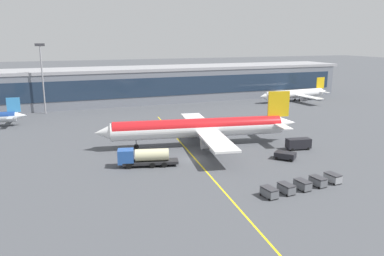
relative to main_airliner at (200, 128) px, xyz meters
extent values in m
plane|color=#47494F|center=(-4.82, -8.70, -3.92)|extent=(700.00, 700.00, 0.00)
cube|color=yellow|center=(-4.23, -6.70, -3.92)|extent=(8.88, 79.57, 0.01)
cube|color=slate|center=(-6.99, 62.27, 1.77)|extent=(173.65, 19.04, 11.39)
cube|color=#1E2D42|center=(-6.99, 52.69, 2.34)|extent=(168.44, 0.16, 6.38)
cube|color=#99999E|center=(-6.99, 62.27, 7.97)|extent=(177.13, 19.42, 1.00)
cylinder|color=white|center=(-0.29, 0.05, -0.14)|extent=(37.19, 9.92, 3.77)
cylinder|color=red|center=(-0.29, 0.05, 0.20)|extent=(36.43, 9.65, 3.62)
cone|color=white|center=(-19.87, 3.37, -0.14)|extent=(4.32, 4.16, 3.58)
cone|color=white|center=(19.48, -3.31, 0.24)|extent=(5.00, 3.92, 3.20)
cube|color=gold|center=(17.50, -2.97, 4.57)|extent=(4.89, 1.18, 5.65)
cube|color=white|center=(16.37, -6.60, 0.43)|extent=(2.98, 6.28, 0.24)
cube|color=white|center=(17.64, 0.83, 0.43)|extent=(2.98, 6.28, 0.24)
cube|color=white|center=(-0.43, -9.74, -0.42)|extent=(7.34, 16.16, 0.40)
cube|color=white|center=(2.81, 9.33, -0.42)|extent=(7.34, 16.16, 0.40)
cylinder|color=#939399|center=(-0.94, -6.81, -1.76)|extent=(3.21, 2.53, 2.07)
cylinder|color=#939399|center=(1.35, 6.74, -1.76)|extent=(3.21, 2.53, 2.07)
cylinder|color=black|center=(-13.45, 2.28, -3.42)|extent=(1.05, 0.56, 1.00)
cylinder|color=slate|center=(-13.45, 2.28, -2.47)|extent=(0.20, 0.20, 1.90)
cylinder|color=black|center=(1.62, -2.00, -3.42)|extent=(1.05, 0.56, 1.00)
cylinder|color=slate|center=(1.62, -2.00, -2.47)|extent=(0.20, 0.20, 1.90)
cylinder|color=black|center=(2.19, 1.35, -3.42)|extent=(1.05, 0.56, 1.00)
cylinder|color=slate|center=(2.19, 1.35, -2.47)|extent=(0.20, 0.20, 1.90)
cube|color=#232326|center=(-13.51, -9.56, -3.17)|extent=(10.31, 4.76, 0.50)
cube|color=#26519E|center=(-17.79, -8.54, -1.92)|extent=(3.31, 3.08, 2.50)
cube|color=black|center=(-19.01, -8.24, -1.42)|extent=(0.69, 2.27, 1.12)
cylinder|color=beige|center=(-13.24, -9.63, -1.82)|extent=(6.35, 3.54, 2.20)
cylinder|color=black|center=(-17.52, -9.82, -3.42)|extent=(1.05, 0.57, 1.00)
cylinder|color=black|center=(-16.97, -7.51, -3.42)|extent=(1.05, 0.57, 1.00)
cylinder|color=black|center=(-13.49, -10.79, -3.42)|extent=(1.05, 0.57, 1.00)
cylinder|color=black|center=(-12.94, -8.48, -3.42)|extent=(1.05, 0.57, 1.00)
cylinder|color=black|center=(-11.45, -11.28, -3.42)|extent=(1.05, 0.57, 1.00)
cylinder|color=black|center=(-10.90, -8.97, -3.42)|extent=(1.05, 0.57, 1.00)
cube|color=black|center=(11.58, -14.96, -3.07)|extent=(4.22, 4.38, 1.10)
cube|color=black|center=(10.96, -14.24, -2.88)|extent=(2.44, 2.36, 0.33)
cylinder|color=black|center=(9.93, -14.63, -3.62)|extent=(0.58, 0.62, 0.60)
cylinder|color=black|center=(11.49, -13.27, -3.62)|extent=(0.58, 0.62, 0.60)
cylinder|color=black|center=(11.67, -16.64, -3.62)|extent=(0.58, 0.62, 0.60)
cylinder|color=black|center=(13.23, -15.29, -3.62)|extent=(0.58, 0.62, 0.60)
cube|color=black|center=(18.05, -10.13, -2.62)|extent=(5.28, 2.89, 2.00)
cube|color=black|center=(16.82, -9.93, -2.27)|extent=(2.04, 2.15, 0.60)
cylinder|color=black|center=(16.17, -10.78, -3.62)|extent=(0.63, 0.34, 0.60)
cylinder|color=black|center=(16.48, -8.91, -3.62)|extent=(0.63, 0.34, 0.60)
cylinder|color=black|center=(19.63, -11.35, -3.62)|extent=(0.63, 0.34, 0.60)
cylinder|color=black|center=(19.94, -9.48, -3.62)|extent=(0.63, 0.34, 0.60)
cube|color=#595B60|center=(-0.99, -29.48, -3.19)|extent=(1.79, 2.76, 1.10)
cube|color=#333338|center=(-0.99, -29.48, -2.49)|extent=(1.83, 2.81, 0.10)
cylinder|color=black|center=(-1.85, -28.53, -3.74)|extent=(0.16, 0.37, 0.36)
cylinder|color=black|center=(-0.36, -28.36, -3.74)|extent=(0.16, 0.37, 0.36)
cylinder|color=black|center=(-1.61, -30.60, -3.74)|extent=(0.16, 0.37, 0.36)
cylinder|color=black|center=(-0.12, -30.42, -3.74)|extent=(0.16, 0.37, 0.36)
cube|color=#595B60|center=(2.19, -29.11, -3.19)|extent=(1.79, 2.76, 1.10)
cube|color=#333338|center=(2.19, -29.11, -2.49)|extent=(1.83, 2.81, 0.10)
cylinder|color=black|center=(1.33, -28.16, -3.74)|extent=(0.16, 0.37, 0.36)
cylinder|color=black|center=(2.82, -27.99, -3.74)|extent=(0.16, 0.37, 0.36)
cylinder|color=black|center=(1.57, -30.23, -3.74)|extent=(0.16, 0.37, 0.36)
cylinder|color=black|center=(3.06, -30.06, -3.74)|extent=(0.16, 0.37, 0.36)
cube|color=#595B60|center=(5.37, -28.74, -3.19)|extent=(1.79, 2.76, 1.10)
cube|color=#333338|center=(5.37, -28.74, -2.49)|extent=(1.83, 2.81, 0.10)
cylinder|color=black|center=(4.51, -27.79, -3.74)|extent=(0.16, 0.37, 0.36)
cylinder|color=black|center=(6.00, -27.62, -3.74)|extent=(0.16, 0.37, 0.36)
cylinder|color=black|center=(4.75, -29.86, -3.74)|extent=(0.16, 0.37, 0.36)
cylinder|color=black|center=(6.24, -29.69, -3.74)|extent=(0.16, 0.37, 0.36)
cube|color=#595B60|center=(8.55, -28.37, -3.19)|extent=(1.79, 2.76, 1.10)
cube|color=#333338|center=(8.55, -28.37, -2.49)|extent=(1.83, 2.81, 0.10)
cylinder|color=black|center=(7.68, -27.42, -3.74)|extent=(0.16, 0.37, 0.36)
cylinder|color=black|center=(9.17, -27.25, -3.74)|extent=(0.16, 0.37, 0.36)
cylinder|color=black|center=(7.92, -29.49, -3.74)|extent=(0.16, 0.37, 0.36)
cylinder|color=black|center=(9.41, -29.32, -3.74)|extent=(0.16, 0.37, 0.36)
cube|color=gray|center=(11.73, -28.00, -3.19)|extent=(1.79, 2.76, 1.10)
cube|color=#333338|center=(11.73, -28.00, -2.49)|extent=(1.83, 2.81, 0.10)
cylinder|color=black|center=(10.86, -27.05, -3.74)|extent=(0.16, 0.37, 0.36)
cylinder|color=black|center=(12.35, -26.88, -3.74)|extent=(0.16, 0.37, 0.36)
cylinder|color=black|center=(11.10, -29.12, -3.74)|extent=(0.16, 0.37, 0.36)
cylinder|color=black|center=(12.59, -28.95, -3.74)|extent=(0.16, 0.37, 0.36)
cone|color=silver|center=(-36.98, 34.84, -1.23)|extent=(3.27, 2.47, 2.16)
cube|color=#388CD1|center=(-38.49, 35.00, 1.70)|extent=(3.32, 0.60, 3.82)
cube|color=silver|center=(-39.26, 32.52, -1.10)|extent=(1.81, 4.20, 0.17)
cube|color=silver|center=(-38.72, 37.58, -1.10)|extent=(1.81, 4.20, 0.17)
cylinder|color=white|center=(54.55, 42.86, -1.28)|extent=(25.38, 4.73, 2.79)
cylinder|color=silver|center=(54.55, 42.86, -1.03)|extent=(24.87, 4.58, 2.68)
cone|color=white|center=(40.99, 41.81, -1.28)|extent=(2.98, 2.86, 2.65)
cone|color=white|center=(68.24, 43.93, -1.00)|extent=(3.52, 2.62, 2.37)
cube|color=gold|center=(66.63, 43.80, 2.21)|extent=(3.63, 0.53, 4.18)
cube|color=white|center=(66.35, 40.98, -0.86)|extent=(1.74, 4.55, 0.17)
cube|color=white|center=(65.92, 46.54, -0.86)|extent=(1.74, 4.55, 0.17)
cube|color=white|center=(56.11, 36.27, -1.49)|extent=(4.17, 10.83, 0.28)
cube|color=white|center=(55.07, 49.62, -1.49)|extent=(4.17, 10.83, 0.28)
cylinder|color=#939399|center=(55.27, 38.12, -2.46)|extent=(2.26, 1.69, 1.53)
cylinder|color=#939399|center=(54.52, 47.66, -2.46)|extent=(2.26, 1.69, 1.53)
cylinder|color=black|center=(45.49, 42.16, -3.57)|extent=(0.72, 0.33, 0.70)
cylinder|color=slate|center=(45.49, 42.16, -2.94)|extent=(0.14, 0.14, 1.25)
cylinder|color=black|center=(56.15, 41.73, -3.57)|extent=(0.72, 0.33, 0.70)
cylinder|color=slate|center=(56.15, 41.73, -2.94)|extent=(0.14, 0.14, 1.25)
cylinder|color=black|center=(55.96, 44.23, -3.57)|extent=(0.72, 0.33, 0.70)
cylinder|color=slate|center=(55.96, 44.23, -2.94)|extent=(0.14, 0.14, 1.25)
cylinder|color=gray|center=(-30.87, 50.27, 6.22)|extent=(0.44, 0.44, 20.29)
cube|color=#333338|center=(-30.87, 50.27, 16.77)|extent=(2.80, 0.50, 0.80)
camera|label=1|loc=(-30.20, -74.54, 18.81)|focal=36.08mm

